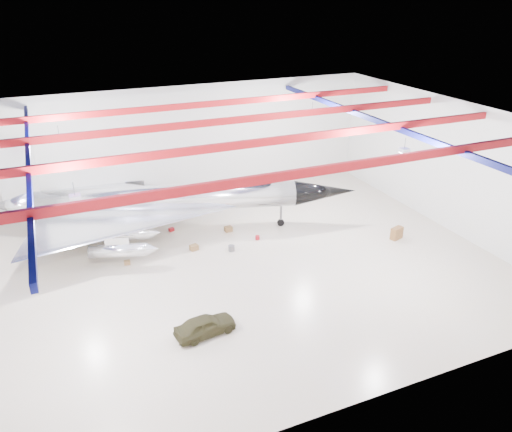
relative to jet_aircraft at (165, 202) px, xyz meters
name	(u,v)px	position (x,y,z in m)	size (l,w,h in m)	color
floor	(228,269)	(2.55, -8.05, -2.74)	(40.00, 40.00, 0.00)	beige
wall_back	(172,145)	(2.55, 6.95, 2.76)	(40.00, 40.00, 0.00)	silver
wall_right	(448,165)	(22.55, -8.05, 2.76)	(30.00, 30.00, 0.00)	silver
ceiling	(224,124)	(2.55, -8.05, 8.26)	(40.00, 40.00, 0.00)	#0A0F38
ceiling_structure	(224,134)	(2.55, -8.05, 7.59)	(39.50, 29.50, 1.08)	maroon
jet_aircraft	(165,202)	(0.00, 0.00, 0.00)	(29.84, 21.76, 8.34)	silver
jeep	(205,325)	(-1.36, -14.73, -2.09)	(1.51, 3.76, 1.28)	#37331B
desk	(397,233)	(17.26, -8.92, -2.23)	(1.10, 0.55, 1.01)	brown
crate_ply	(127,263)	(-4.22, -4.38, -2.58)	(0.46, 0.37, 0.32)	olive
toolbox_red	(171,229)	(0.31, -0.09, -2.59)	(0.42, 0.33, 0.29)	maroon
engine_drum	(231,248)	(3.82, -5.47, -2.51)	(0.51, 0.51, 0.46)	#59595B
parts_bin	(228,229)	(4.82, -2.07, -2.52)	(0.62, 0.49, 0.43)	olive
crate_small	(132,246)	(-3.35, -1.77, -2.61)	(0.35, 0.28, 0.24)	#59595B
tool_chest	(258,238)	(6.52, -4.47, -2.57)	(0.37, 0.37, 0.33)	maroon
oil_barrel	(194,247)	(1.12, -4.16, -2.52)	(0.62, 0.50, 0.44)	olive
spares_box	(221,207)	(5.85, 2.83, -2.55)	(0.41, 0.41, 0.36)	#59595B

